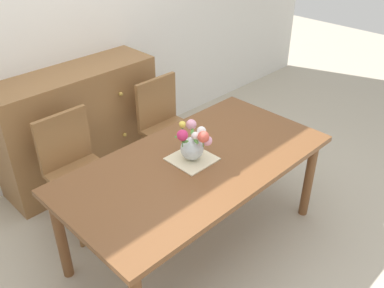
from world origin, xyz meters
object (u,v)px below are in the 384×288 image
at_px(chair_right, 166,123).
at_px(dining_table, 196,170).
at_px(flower_vase, 193,143).
at_px(chair_left, 75,164).
at_px(dresser, 79,126).

bearing_deg(chair_right, dining_table, 61.14).
bearing_deg(dining_table, chair_right, 61.14).
distance_m(chair_right, flower_vase, 0.97).
xyz_separation_m(dining_table, chair_left, (-0.45, 0.82, -0.13)).
bearing_deg(chair_left, flower_vase, 119.21).
xyz_separation_m(dining_table, dresser, (-0.09, 1.33, -0.15)).
height_order(dining_table, chair_right, chair_right).
relative_size(chair_right, dresser, 0.64).
distance_m(dining_table, flower_vase, 0.21).
distance_m(dresser, flower_vase, 1.36).
xyz_separation_m(chair_right, flower_vase, (-0.46, -0.79, 0.33)).
height_order(dining_table, dresser, dresser).
distance_m(chair_right, dresser, 0.75).
height_order(chair_right, dresser, dresser).
xyz_separation_m(dresser, flower_vase, (0.09, -1.31, 0.35)).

